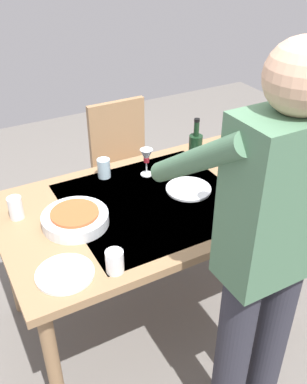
{
  "coord_description": "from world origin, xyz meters",
  "views": [
    {
      "loc": [
        0.85,
        1.55,
        1.95
      ],
      "look_at": [
        0.0,
        0.0,
        0.82
      ],
      "focal_mm": 40.63,
      "sensor_mm": 36.0,
      "label": 1
    }
  ],
  "objects_px": {
    "dinner_plate_near": "(188,189)",
    "dinner_plate_far": "(65,274)",
    "serving_bowl_pasta": "(75,218)",
    "wine_glass_left": "(146,157)",
    "dining_table": "(154,214)",
    "water_cup_near_right": "(104,168)",
    "chair_near": "(124,161)",
    "water_cup_near_left": "(247,213)",
    "wine_bottle": "(195,151)",
    "water_cup_far_left": "(115,262)",
    "person_server": "(266,249)",
    "water_cup_far_right": "(16,208)",
    "side_bowl_salad": "(262,173)"
  },
  "relations": [
    {
      "from": "dining_table",
      "to": "wine_bottle",
      "type": "bearing_deg",
      "value": -154.15
    },
    {
      "from": "dining_table",
      "to": "water_cup_far_left",
      "type": "height_order",
      "value": "water_cup_far_left"
    },
    {
      "from": "person_server",
      "to": "wine_glass_left",
      "type": "relative_size",
      "value": 11.19
    },
    {
      "from": "water_cup_far_right",
      "to": "dinner_plate_near",
      "type": "relative_size",
      "value": 0.47
    },
    {
      "from": "serving_bowl_pasta",
      "to": "dinner_plate_near",
      "type": "bearing_deg",
      "value": -179.49
    },
    {
      "from": "water_cup_far_right",
      "to": "wine_glass_left",
      "type": "bearing_deg",
      "value": -175.25
    },
    {
      "from": "person_server",
      "to": "water_cup_far_left",
      "type": "xyz_separation_m",
      "value": [
        0.43,
        -0.35,
        -0.15
      ]
    },
    {
      "from": "person_server",
      "to": "serving_bowl_pasta",
      "type": "height_order",
      "value": "person_server"
    },
    {
      "from": "water_cup_near_right",
      "to": "dinner_plate_far",
      "type": "height_order",
      "value": "water_cup_near_right"
    },
    {
      "from": "chair_near",
      "to": "wine_bottle",
      "type": "bearing_deg",
      "value": 100.27
    },
    {
      "from": "dining_table",
      "to": "water_cup_near_right",
      "type": "xyz_separation_m",
      "value": [
        0.12,
        -0.33,
        0.13
      ]
    },
    {
      "from": "water_cup_near_left",
      "to": "water_cup_near_right",
      "type": "bearing_deg",
      "value": -58.84
    },
    {
      "from": "dinner_plate_near",
      "to": "water_cup_far_left",
      "type": "bearing_deg",
      "value": 32.7
    },
    {
      "from": "water_cup_near_left",
      "to": "side_bowl_salad",
      "type": "height_order",
      "value": "water_cup_near_left"
    },
    {
      "from": "person_server",
      "to": "dinner_plate_far",
      "type": "height_order",
      "value": "person_server"
    },
    {
      "from": "chair_near",
      "to": "wine_glass_left",
      "type": "bearing_deg",
      "value": 76.79
    },
    {
      "from": "wine_bottle",
      "to": "water_cup_near_left",
      "type": "height_order",
      "value": "wine_bottle"
    },
    {
      "from": "water_cup_near_left",
      "to": "dinner_plate_far",
      "type": "height_order",
      "value": "water_cup_near_left"
    },
    {
      "from": "wine_bottle",
      "to": "side_bowl_salad",
      "type": "distance_m",
      "value": 0.37
    },
    {
      "from": "wine_bottle",
      "to": "side_bowl_salad",
      "type": "relative_size",
      "value": 1.64
    },
    {
      "from": "wine_glass_left",
      "to": "water_cup_near_left",
      "type": "xyz_separation_m",
      "value": [
        -0.2,
        0.59,
        -0.06
      ]
    },
    {
      "from": "person_server",
      "to": "dining_table",
      "type": "bearing_deg",
      "value": -85.14
    },
    {
      "from": "serving_bowl_pasta",
      "to": "water_cup_near_right",
      "type": "bearing_deg",
      "value": -130.52
    },
    {
      "from": "chair_near",
      "to": "wine_bottle",
      "type": "relative_size",
      "value": 3.07
    },
    {
      "from": "serving_bowl_pasta",
      "to": "dinner_plate_far",
      "type": "height_order",
      "value": "serving_bowl_pasta"
    },
    {
      "from": "serving_bowl_pasta",
      "to": "dinner_plate_far",
      "type": "xyz_separation_m",
      "value": [
        0.15,
        0.29,
        -0.03
      ]
    },
    {
      "from": "water_cup_near_right",
      "to": "dinner_plate_far",
      "type": "xyz_separation_m",
      "value": [
        0.43,
        0.62,
        -0.05
      ]
    },
    {
      "from": "wine_bottle",
      "to": "water_cup_far_left",
      "type": "relative_size",
      "value": 3.07
    },
    {
      "from": "water_cup_near_right",
      "to": "person_server",
      "type": "bearing_deg",
      "value": 99.87
    },
    {
      "from": "wine_bottle",
      "to": "water_cup_near_left",
      "type": "bearing_deg",
      "value": 83.77
    },
    {
      "from": "serving_bowl_pasta",
      "to": "wine_glass_left",
      "type": "bearing_deg",
      "value": -153.92
    },
    {
      "from": "chair_near",
      "to": "wine_bottle",
      "type": "height_order",
      "value": "wine_bottle"
    },
    {
      "from": "wine_bottle",
      "to": "dinner_plate_far",
      "type": "bearing_deg",
      "value": 27.03
    },
    {
      "from": "wine_glass_left",
      "to": "serving_bowl_pasta",
      "type": "bearing_deg",
      "value": 26.08
    },
    {
      "from": "dining_table",
      "to": "water_cup_far_right",
      "type": "relative_size",
      "value": 13.82
    },
    {
      "from": "side_bowl_salad",
      "to": "water_cup_far_right",
      "type": "bearing_deg",
      "value": -12.53
    },
    {
      "from": "side_bowl_salad",
      "to": "serving_bowl_pasta",
      "type": "bearing_deg",
      "value": -5.22
    },
    {
      "from": "dining_table",
      "to": "dinner_plate_near",
      "type": "height_order",
      "value": "dinner_plate_near"
    },
    {
      "from": "water_cup_near_right",
      "to": "water_cup_far_left",
      "type": "distance_m",
      "value": 0.73
    },
    {
      "from": "person_server",
      "to": "dinner_plate_far",
      "type": "relative_size",
      "value": 7.34
    },
    {
      "from": "wine_glass_left",
      "to": "person_server",
      "type": "bearing_deg",
      "value": 88.37
    },
    {
      "from": "chair_near",
      "to": "dinner_plate_near",
      "type": "bearing_deg",
      "value": 88.31
    },
    {
      "from": "chair_near",
      "to": "serving_bowl_pasta",
      "type": "xyz_separation_m",
      "value": [
        0.63,
        0.83,
        0.27
      ]
    },
    {
      "from": "wine_bottle",
      "to": "water_cup_near_right",
      "type": "height_order",
      "value": "wine_bottle"
    },
    {
      "from": "person_server",
      "to": "water_cup_near_right",
      "type": "distance_m",
      "value": 1.06
    },
    {
      "from": "person_server",
      "to": "water_cup_far_left",
      "type": "relative_size",
      "value": 17.54
    },
    {
      "from": "dinner_plate_near",
      "to": "dinner_plate_far",
      "type": "relative_size",
      "value": 1.0
    },
    {
      "from": "chair_near",
      "to": "water_cup_near_left",
      "type": "bearing_deg",
      "value": 93.07
    },
    {
      "from": "chair_near",
      "to": "water_cup_near_right",
      "type": "relative_size",
      "value": 8.74
    },
    {
      "from": "side_bowl_salad",
      "to": "dinner_plate_near",
      "type": "bearing_deg",
      "value": -13.62
    }
  ]
}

